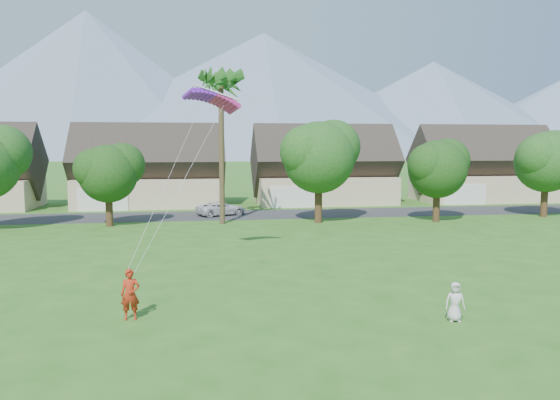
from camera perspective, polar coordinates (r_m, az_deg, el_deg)
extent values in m
plane|color=#2D6019|center=(18.04, 4.97, -15.36)|extent=(500.00, 500.00, 0.00)
cube|color=#2D2D30|center=(50.92, -4.08, -1.56)|extent=(90.00, 7.00, 0.01)
imported|color=#AA2813|center=(21.32, -15.38, -9.49)|extent=(0.70, 0.46, 1.92)
imported|color=silver|center=(21.45, 17.83, -10.08)|extent=(0.80, 0.60, 1.47)
imported|color=silver|center=(50.73, -6.16, -0.88)|extent=(5.06, 3.82, 1.28)
cone|color=slate|center=(282.44, -19.41, 11.25)|extent=(190.00, 190.00, 70.00)
cone|color=slate|center=(279.50, -1.68, 10.81)|extent=(240.00, 240.00, 62.00)
cone|color=slate|center=(303.46, 15.67, 9.07)|extent=(200.00, 200.00, 50.00)
cube|color=beige|center=(59.76, -13.43, 0.83)|extent=(15.00, 8.00, 3.00)
cube|color=#382D28|center=(59.57, -13.50, 3.98)|extent=(15.75, 8.15, 8.15)
cube|color=silver|center=(56.30, -18.02, 0.00)|extent=(4.80, 0.12, 2.20)
cube|color=beige|center=(61.18, 4.60, 1.08)|extent=(15.00, 8.00, 3.00)
cube|color=#382D28|center=(61.00, 4.63, 4.16)|extent=(15.75, 8.15, 8.15)
cube|color=silver|center=(56.40, 1.39, 0.29)|extent=(4.80, 0.12, 2.20)
cube|color=beige|center=(68.09, 20.37, 1.21)|extent=(15.00, 8.00, 3.00)
cube|color=#382D28|center=(67.93, 20.46, 3.98)|extent=(15.75, 8.15, 8.15)
cube|color=silver|center=(62.57, 18.79, 0.53)|extent=(4.80, 0.12, 2.20)
cylinder|color=#47301C|center=(45.70, -17.40, -1.28)|extent=(0.56, 0.56, 2.18)
sphere|color=#214916|center=(45.44, -17.52, 2.64)|extent=(4.62, 4.62, 4.62)
cylinder|color=#47301C|center=(45.74, 4.03, -0.62)|extent=(0.62, 0.62, 2.82)
sphere|color=#214916|center=(45.47, 4.07, 4.46)|extent=(5.98, 5.98, 5.98)
cylinder|color=#47301C|center=(48.04, 16.02, -0.83)|extent=(0.58, 0.58, 2.30)
sphere|color=#214916|center=(47.78, 16.13, 3.12)|extent=(4.90, 4.90, 4.90)
cylinder|color=#47301C|center=(54.77, 25.87, -0.26)|extent=(0.60, 0.60, 2.56)
sphere|color=#214916|center=(54.54, 26.04, 3.58)|extent=(5.44, 5.44, 5.44)
cylinder|color=#4C3D26|center=(44.89, -6.12, 5.12)|extent=(0.44, 0.44, 12.00)
sphere|color=#286021|center=(45.26, -6.21, 13.12)|extent=(3.00, 3.00, 3.00)
cube|color=purple|center=(29.70, -8.54, 10.60)|extent=(1.77, 1.53, 0.50)
cube|color=#BA2374|center=(29.74, -5.63, 10.63)|extent=(1.77, 1.53, 0.50)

